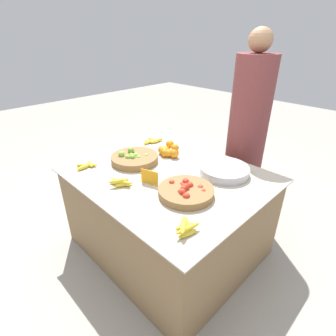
% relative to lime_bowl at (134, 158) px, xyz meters
% --- Properties ---
extents(ground_plane, '(12.00, 12.00, 0.00)m').
position_rel_lime_bowl_xyz_m(ground_plane, '(0.35, 0.05, -0.75)').
color(ground_plane, '#A39E93').
extents(market_table, '(1.43, 1.19, 0.72)m').
position_rel_lime_bowl_xyz_m(market_table, '(0.35, 0.05, -0.39)').
color(market_table, olive).
rests_on(market_table, ground_plane).
extents(lime_bowl, '(0.39, 0.39, 0.10)m').
position_rel_lime_bowl_xyz_m(lime_bowl, '(0.00, 0.00, 0.00)').
color(lime_bowl, olive).
rests_on(lime_bowl, market_table).
extents(tomato_basket, '(0.37, 0.37, 0.09)m').
position_rel_lime_bowl_xyz_m(tomato_basket, '(0.64, -0.07, -0.00)').
color(tomato_basket, olive).
rests_on(tomato_basket, market_table).
extents(orange_pile, '(0.21, 0.15, 0.12)m').
position_rel_lime_bowl_xyz_m(orange_pile, '(0.11, 0.28, 0.02)').
color(orange_pile, orange).
rests_on(orange_pile, market_table).
extents(metal_bowl, '(0.37, 0.37, 0.06)m').
position_rel_lime_bowl_xyz_m(metal_bowl, '(0.65, 0.36, -0.00)').
color(metal_bowl, '#B7B7BF').
rests_on(metal_bowl, market_table).
extents(price_sign, '(0.13, 0.05, 0.11)m').
position_rel_lime_bowl_xyz_m(price_sign, '(0.36, -0.14, 0.02)').
color(price_sign, orange).
rests_on(price_sign, market_table).
extents(banana_bunch_middle_right, '(0.14, 0.17, 0.06)m').
position_rel_lime_bowl_xyz_m(banana_bunch_middle_right, '(0.88, -0.34, -0.00)').
color(banana_bunch_middle_right, yellow).
rests_on(banana_bunch_middle_right, market_table).
extents(banana_bunch_back_center, '(0.14, 0.17, 0.03)m').
position_rel_lime_bowl_xyz_m(banana_bunch_back_center, '(-0.19, -0.33, -0.02)').
color(banana_bunch_back_center, yellow).
rests_on(banana_bunch_back_center, market_table).
extents(banana_bunch_front_center, '(0.17, 0.16, 0.06)m').
position_rel_lime_bowl_xyz_m(banana_bunch_front_center, '(0.24, -0.31, -0.01)').
color(banana_bunch_front_center, yellow).
rests_on(banana_bunch_front_center, market_table).
extents(banana_bunch_middle_left, '(0.15, 0.22, 0.03)m').
position_rel_lime_bowl_xyz_m(banana_bunch_middle_left, '(-0.21, 0.39, -0.02)').
color(banana_bunch_middle_left, yellow).
rests_on(banana_bunch_middle_left, market_table).
extents(vendor_person, '(0.35, 0.35, 1.73)m').
position_rel_lime_bowl_xyz_m(vendor_person, '(0.48, 0.95, 0.05)').
color(vendor_person, brown).
rests_on(vendor_person, ground_plane).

